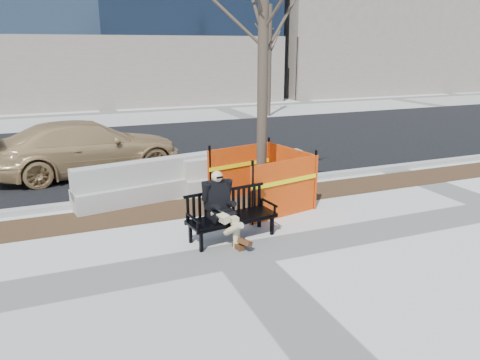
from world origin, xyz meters
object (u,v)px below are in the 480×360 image
(bench, at_px, (232,238))
(tree_fence, at_px, (261,205))
(seated_man, at_px, (220,240))
(jersey_barrier_right, at_px, (245,189))
(sedan, at_px, (91,173))
(jersey_barrier_left, at_px, (148,200))

(bench, height_order, tree_fence, tree_fence)
(seated_man, relative_size, tree_fence, 0.20)
(jersey_barrier_right, bearing_deg, seated_man, -120.82)
(bench, bearing_deg, sedan, 101.33)
(seated_man, distance_m, tree_fence, 2.09)
(seated_man, distance_m, sedan, 6.00)
(tree_fence, relative_size, jersey_barrier_left, 1.99)
(tree_fence, height_order, jersey_barrier_left, tree_fence)
(seated_man, bearing_deg, sedan, 99.32)
(bench, relative_size, seated_man, 1.30)
(seated_man, bearing_deg, tree_fence, 36.02)
(bench, xyz_separation_m, seated_man, (-0.23, 0.01, 0.00))
(sedan, height_order, jersey_barrier_left, sedan)
(jersey_barrier_left, height_order, jersey_barrier_right, jersey_barrier_left)
(bench, height_order, sedan, sedan)
(seated_man, distance_m, jersey_barrier_left, 2.89)
(sedan, xyz_separation_m, jersey_barrier_right, (3.46, -2.96, 0.00))
(tree_fence, distance_m, sedan, 5.39)
(tree_fence, bearing_deg, jersey_barrier_left, 150.10)
(tree_fence, bearing_deg, seated_man, -135.45)
(tree_fence, relative_size, jersey_barrier_right, 2.14)
(seated_man, xyz_separation_m, tree_fence, (1.49, 1.46, 0.00))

